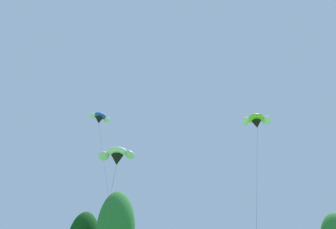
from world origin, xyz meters
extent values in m
ellipsoid|color=blue|center=(-14.75, 41.09, 24.04)|extent=(2.16, 2.28, 1.02)
ellipsoid|color=white|center=(-14.03, 42.04, 23.71)|extent=(1.39, 1.33, 1.17)
ellipsoid|color=white|center=(-15.47, 40.14, 23.71)|extent=(1.38, 1.35, 1.17)
cone|color=black|center=(-14.84, 41.16, 23.31)|extent=(1.49, 1.49, 0.91)
cylinder|color=black|center=(-9.67, 34.80, 12.24)|extent=(10.36, 12.74, 21.24)
ellipsoid|color=white|center=(-4.79, 26.27, 11.89)|extent=(1.87, 1.50, 0.80)
ellipsoid|color=silver|center=(-3.70, 26.39, 11.58)|extent=(1.13, 1.21, 0.97)
ellipsoid|color=silver|center=(-5.87, 26.15, 11.58)|extent=(0.96, 1.20, 0.97)
cone|color=black|center=(-4.80, 26.39, 11.21)|extent=(1.08, 1.08, 0.84)
cylinder|color=black|center=(-3.35, 22.35, 6.21)|extent=(2.91, 8.10, 9.18)
ellipsoid|color=#93D633|center=(6.90, 34.44, 17.51)|extent=(1.83, 1.49, 1.00)
ellipsoid|color=white|center=(7.94, 34.59, 17.22)|extent=(1.16, 1.18, 1.11)
ellipsoid|color=white|center=(5.86, 34.29, 17.22)|extent=(0.97, 1.19, 1.11)
cone|color=black|center=(6.88, 34.56, 16.87)|extent=(1.07, 1.07, 0.81)
cylinder|color=black|center=(5.98, 28.91, 9.04)|extent=(1.82, 11.30, 14.85)
camera|label=1|loc=(5.52, 3.64, 2.42)|focal=33.96mm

